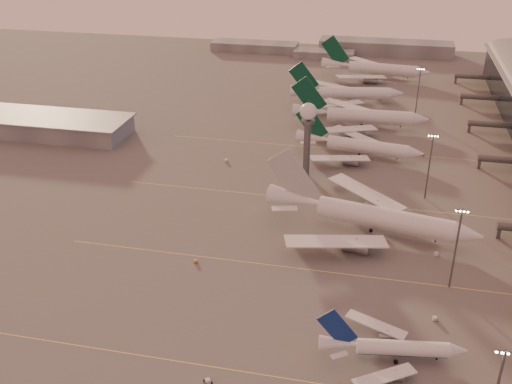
# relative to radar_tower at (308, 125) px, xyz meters

# --- Properties ---
(taxiway_markings) EXTENTS (180.00, 185.25, 0.02)m
(taxiway_markings) POSITION_rel_radar_tower_xyz_m (25.00, -64.00, -20.94)
(taxiway_markings) COLOR #F0E954
(taxiway_markings) RESTS_ON ground
(hangar) EXTENTS (82.00, 27.00, 8.50)m
(hangar) POSITION_rel_radar_tower_xyz_m (-125.00, 20.00, -16.63)
(hangar) COLOR slate
(hangar) RESTS_ON ground
(radar_tower) EXTENTS (6.40, 6.40, 31.10)m
(radar_tower) POSITION_rel_radar_tower_xyz_m (0.00, 0.00, 0.00)
(radar_tower) COLOR #4F5156
(radar_tower) RESTS_ON ground
(mast_b) EXTENTS (3.60, 0.56, 25.00)m
(mast_b) POSITION_rel_radar_tower_xyz_m (50.00, -65.00, -7.21)
(mast_b) COLOR #4F5156
(mast_b) RESTS_ON ground
(mast_c) EXTENTS (3.60, 0.56, 25.00)m
(mast_c) POSITION_rel_radar_tower_xyz_m (45.00, -10.00, -7.21)
(mast_c) COLOR #4F5156
(mast_c) RESTS_ON ground
(mast_d) EXTENTS (3.60, 0.56, 25.00)m
(mast_d) POSITION_rel_radar_tower_xyz_m (43.00, 80.00, -7.21)
(mast_d) COLOR #4F5156
(mast_d) RESTS_ON ground
(distant_horizon) EXTENTS (165.00, 37.50, 9.00)m
(distant_horizon) POSITION_rel_radar_tower_xyz_m (-2.38, 205.14, -17.06)
(distant_horizon) COLOR slate
(distant_horizon) RESTS_ON ground
(narrowbody_mid) EXTENTS (35.39, 28.06, 13.87)m
(narrowbody_mid) POSITION_rel_radar_tower_xyz_m (34.58, -98.30, -18.14)
(narrowbody_mid) COLOR white
(narrowbody_mid) RESTS_ON ground
(widebody_white) EXTENTS (70.33, 55.83, 24.99)m
(widebody_white) POSITION_rel_radar_tower_xyz_m (26.47, -39.01, -16.62)
(widebody_white) COLOR white
(widebody_white) RESTS_ON ground
(greentail_a) EXTENTS (54.33, 43.57, 19.82)m
(greentail_a) POSITION_rel_radar_tower_xyz_m (18.75, 24.15, -17.45)
(greentail_a) COLOR white
(greentail_a) RESTS_ON ground
(greentail_b) EXTENTS (64.49, 52.05, 23.42)m
(greentail_b) POSITION_rel_radar_tower_xyz_m (17.01, 59.66, -16.81)
(greentail_b) COLOR white
(greentail_b) RESTS_ON ground
(greentail_c) EXTENTS (59.99, 48.04, 21.95)m
(greentail_c) POSITION_rel_radar_tower_xyz_m (7.87, 95.81, -17.07)
(greentail_c) COLOR white
(greentail_c) RESTS_ON ground
(greentail_d) EXTENTS (65.45, 52.62, 23.79)m
(greentail_d) POSITION_rel_radar_tower_xyz_m (20.53, 147.30, -16.75)
(greentail_d) COLOR white
(greentail_d) RESTS_ON ground
(gsv_tug_mid) EXTENTS (4.11, 4.40, 1.08)m
(gsv_tug_mid) POSITION_rel_radar_tower_xyz_m (-5.66, -115.27, -20.39)
(gsv_tug_mid) COLOR silver
(gsv_tug_mid) RESTS_ON ground
(gsv_truck_b) EXTENTS (5.86, 2.95, 2.26)m
(gsv_truck_b) POSITION_rel_radar_tower_xyz_m (45.77, -81.12, -19.80)
(gsv_truck_b) COLOR silver
(gsv_truck_b) RESTS_ON ground
(gsv_truck_c) EXTENTS (4.95, 2.77, 1.89)m
(gsv_truck_c) POSITION_rel_radar_tower_xyz_m (-22.96, -68.52, -19.99)
(gsv_truck_c) COLOR #C88717
(gsv_truck_c) RESTS_ON ground
(gsv_catering_b) EXTENTS (5.64, 3.06, 4.43)m
(gsv_catering_b) POSITION_rel_radar_tower_xyz_m (47.38, -49.15, -18.73)
(gsv_catering_b) COLOR silver
(gsv_catering_b) RESTS_ON ground
(gsv_tug_far) EXTENTS (3.79, 3.52, 0.93)m
(gsv_tug_far) POSITION_rel_radar_tower_xyz_m (17.11, -25.17, -20.47)
(gsv_tug_far) COLOR silver
(gsv_tug_far) RESTS_ON ground
(gsv_truck_d) EXTENTS (2.49, 6.15, 2.45)m
(gsv_truck_d) POSITION_rel_radar_tower_xyz_m (-34.03, 6.77, -19.70)
(gsv_truck_d) COLOR silver
(gsv_truck_d) RESTS_ON ground
(gsv_tug_hangar) EXTENTS (4.15, 3.04, 1.07)m
(gsv_tug_hangar) POSITION_rel_radar_tower_xyz_m (44.96, 30.48, -20.40)
(gsv_tug_hangar) COLOR #C88717
(gsv_tug_hangar) RESTS_ON ground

